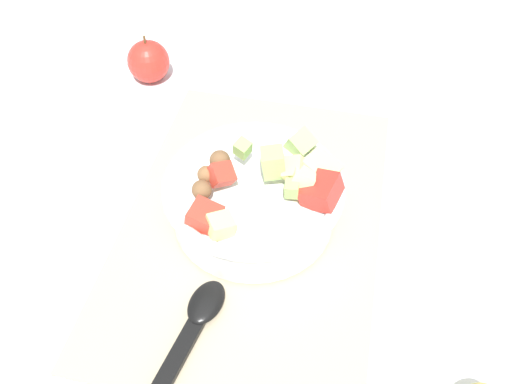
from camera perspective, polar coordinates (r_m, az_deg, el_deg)
name	(u,v)px	position (r m, az deg, el deg)	size (l,w,h in m)	color
ground_plane	(252,222)	(0.66, -0.38, -3.29)	(2.40, 2.40, 0.00)	silver
placemat	(252,221)	(0.66, -0.38, -3.13)	(0.47, 0.31, 0.01)	tan
salad_bowl	(257,196)	(0.63, 0.14, -0.43)	(0.21, 0.21, 0.11)	white
serving_spoon	(182,346)	(0.57, -7.91, -16.10)	(0.24, 0.07, 0.01)	black
whole_apple	(148,61)	(0.87, -11.47, 13.58)	(0.07, 0.07, 0.08)	red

